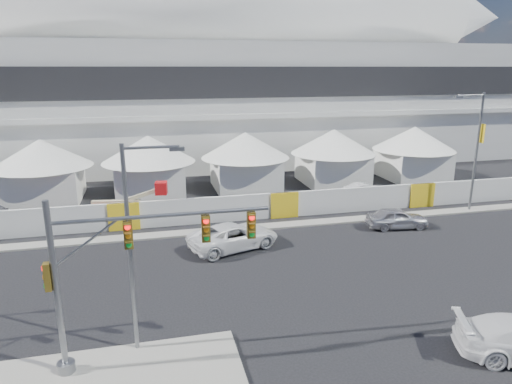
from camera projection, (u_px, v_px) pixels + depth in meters
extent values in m
plane|color=black|center=(250.00, 325.00, 20.76)|extent=(160.00, 160.00, 0.00)
cube|color=gray|center=(456.00, 211.00, 36.99)|extent=(80.00, 1.20, 0.12)
cube|color=silver|center=(238.00, 101.00, 60.09)|extent=(80.00, 24.00, 14.00)
cube|color=black|center=(261.00, 82.00, 47.96)|extent=(68.00, 0.30, 3.20)
cube|color=silver|center=(261.00, 116.00, 48.65)|extent=(72.00, 0.80, 0.50)
cylinder|color=silver|center=(241.00, 12.00, 55.37)|extent=(57.60, 8.40, 8.40)
cylinder|color=silver|center=(257.00, 16.00, 55.93)|extent=(51.60, 6.80, 6.80)
cylinder|color=silver|center=(272.00, 20.00, 56.50)|extent=(45.60, 5.20, 5.20)
cone|color=silver|center=(474.00, 17.00, 62.73)|extent=(8.00, 7.60, 7.60)
cube|color=white|center=(45.00, 183.00, 39.92)|extent=(6.00, 6.00, 3.00)
cone|color=white|center=(41.00, 153.00, 39.21)|extent=(8.40, 8.40, 2.40)
cube|color=white|center=(150.00, 178.00, 41.96)|extent=(6.00, 6.00, 3.00)
cone|color=white|center=(148.00, 149.00, 41.24)|extent=(8.40, 8.40, 2.40)
cube|color=white|center=(245.00, 173.00, 43.99)|extent=(6.00, 6.00, 3.00)
cone|color=white|center=(245.00, 145.00, 43.28)|extent=(8.40, 8.40, 2.40)
cube|color=white|center=(332.00, 168.00, 46.03)|extent=(6.00, 6.00, 3.00)
cone|color=white|center=(334.00, 141.00, 45.32)|extent=(8.40, 8.40, 2.40)
cube|color=white|center=(412.00, 164.00, 48.07)|extent=(6.00, 6.00, 3.00)
cone|color=white|center=(414.00, 138.00, 47.35)|extent=(8.40, 8.40, 2.40)
cube|color=silver|center=(284.00, 205.00, 35.45)|extent=(70.00, 0.25, 2.00)
imported|color=#B9B9BE|center=(397.00, 218.00, 33.10)|extent=(2.35, 4.61, 1.50)
imported|color=white|center=(234.00, 236.00, 29.37)|extent=(4.43, 6.47, 1.65)
imported|color=silver|center=(366.00, 190.00, 40.97)|extent=(1.51, 3.95, 1.29)
cylinder|color=slate|center=(57.00, 290.00, 16.45)|extent=(0.23, 0.23, 6.79)
cylinder|color=slate|center=(66.00, 367.00, 17.29)|extent=(0.66, 0.66, 0.40)
cylinder|color=slate|center=(164.00, 215.00, 16.67)|extent=(7.89, 0.15, 0.15)
cube|color=#594714|center=(128.00, 235.00, 16.55)|extent=(0.32, 0.22, 1.05)
cube|color=#594714|center=(206.00, 229.00, 17.19)|extent=(0.32, 0.22, 1.05)
cube|color=#594714|center=(251.00, 225.00, 17.58)|extent=(0.32, 0.22, 1.05)
cube|color=#594714|center=(48.00, 277.00, 16.25)|extent=(0.22, 0.32, 1.05)
cylinder|color=gray|center=(130.00, 252.00, 17.72)|extent=(0.17, 0.17, 8.50)
cylinder|color=gray|center=(151.00, 147.00, 16.88)|extent=(2.08, 0.11, 0.11)
cube|color=gray|center=(177.00, 149.00, 17.12)|extent=(0.57, 0.24, 0.14)
cylinder|color=slate|center=(476.00, 153.00, 36.02)|extent=(0.19, 0.19, 9.49)
cylinder|color=slate|center=(471.00, 95.00, 34.56)|extent=(2.32, 0.13, 0.13)
cube|color=slate|center=(459.00, 97.00, 34.35)|extent=(0.63, 0.26, 0.16)
cube|color=yellow|center=(482.00, 133.00, 35.66)|extent=(0.03, 0.63, 1.48)
cube|color=red|center=(102.00, 220.00, 33.44)|extent=(3.47, 1.95, 1.01)
cube|color=beige|center=(117.00, 202.00, 33.33)|extent=(3.48, 0.84, 0.32)
cube|color=beige|center=(144.00, 193.00, 33.64)|extent=(2.70, 0.68, 1.11)
cube|color=red|center=(162.00, 186.00, 33.81)|extent=(0.94, 0.94, 0.91)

